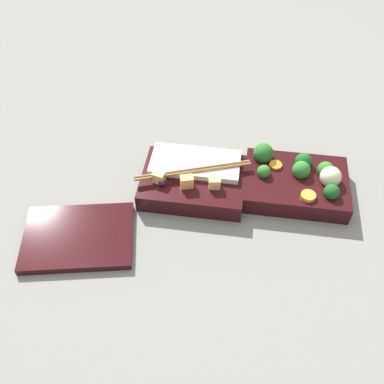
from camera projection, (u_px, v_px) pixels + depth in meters
The scene contains 4 objects.
ground_plane at pixel (245, 186), 0.89m from camera, with size 3.00×3.00×0.00m, color slate.
bento_tray_vegetable at pixel (297, 181), 0.86m from camera, with size 0.20×0.14×0.07m.
bento_tray_rice at pixel (193, 180), 0.87m from camera, with size 0.21×0.14×0.06m.
bento_lid at pixel (78, 237), 0.79m from camera, with size 0.19×0.14×0.01m, color black.
Camera 1 is at (0.02, 0.61, 0.65)m, focal length 42.00 mm.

